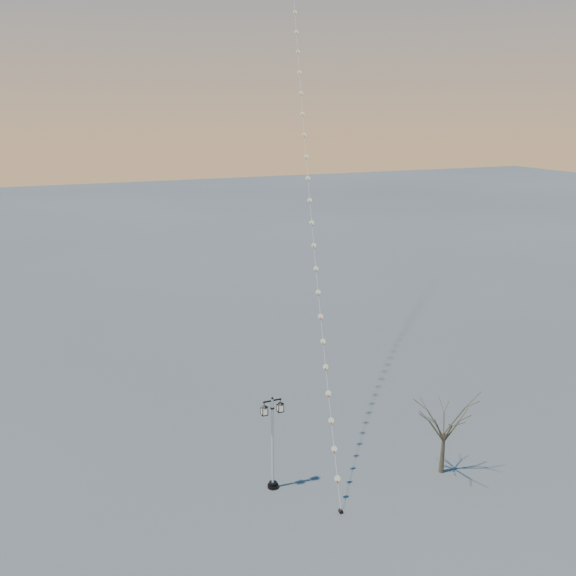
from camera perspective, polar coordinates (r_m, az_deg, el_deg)
ground at (r=32.40m, az=2.86°, el=-19.12°), size 300.00×300.00×0.00m
street_lamp at (r=31.58m, az=-1.46°, el=-13.97°), size 1.31×0.57×5.16m
bare_tree at (r=33.74m, az=14.57°, el=-12.06°), size 2.64×2.64×4.38m
kite_train at (r=43.32m, az=1.41°, el=20.04°), size 11.59×35.10×43.43m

